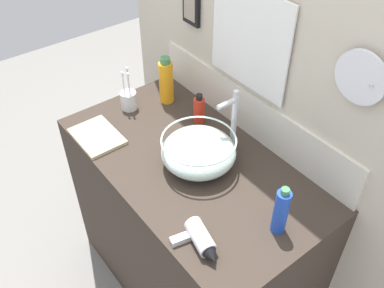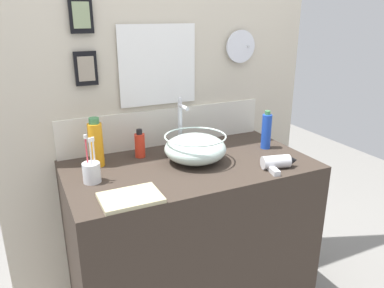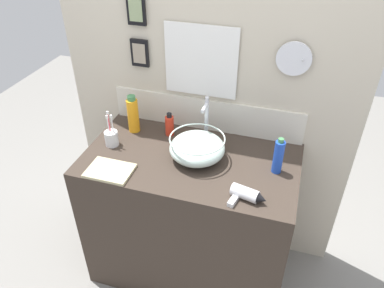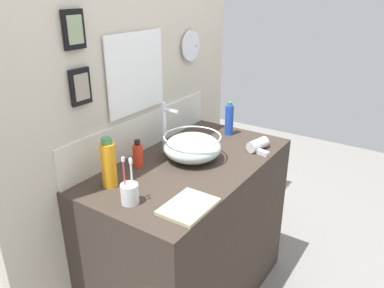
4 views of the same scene
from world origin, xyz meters
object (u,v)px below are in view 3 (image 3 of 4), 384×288
at_px(lotion_bottle, 133,115).
at_px(hand_towel, 110,171).
at_px(glass_bowl_sink, 197,148).
at_px(soap_dispenser, 278,157).
at_px(toothbrush_cup, 112,138).
at_px(shampoo_bottle, 170,125).
at_px(hair_drier, 247,195).
at_px(faucet, 206,118).

relative_size(lotion_bottle, hand_towel, 1.00).
bearing_deg(lotion_bottle, hand_towel, -84.05).
distance_m(glass_bowl_sink, soap_dispenser, 0.43).
bearing_deg(glass_bowl_sink, lotion_bottle, 160.69).
xyz_separation_m(toothbrush_cup, shampoo_bottle, (0.28, 0.20, 0.02)).
xyz_separation_m(hair_drier, hand_towel, (-0.72, -0.01, -0.02)).
distance_m(toothbrush_cup, shampoo_bottle, 0.34).
bearing_deg(hair_drier, faucet, 127.41).
relative_size(hair_drier, hand_towel, 0.78).
bearing_deg(lotion_bottle, toothbrush_cup, -108.78).
height_order(lotion_bottle, shampoo_bottle, lotion_bottle).
xyz_separation_m(faucet, toothbrush_cup, (-0.50, -0.20, -0.11)).
height_order(hair_drier, soap_dispenser, soap_dispenser).
bearing_deg(toothbrush_cup, soap_dispenser, 2.19).
height_order(glass_bowl_sink, soap_dispenser, soap_dispenser).
distance_m(faucet, lotion_bottle, 0.45).
bearing_deg(hand_towel, glass_bowl_sink, 31.75).
relative_size(shampoo_bottle, hand_towel, 0.61).
bearing_deg(shampoo_bottle, hand_towel, -112.63).
bearing_deg(hair_drier, toothbrush_cup, 164.99).
bearing_deg(faucet, soap_dispenser, -20.45).
bearing_deg(hand_towel, toothbrush_cup, 114.11).
bearing_deg(shampoo_bottle, lotion_bottle, -173.85).
distance_m(toothbrush_cup, lotion_bottle, 0.20).
xyz_separation_m(faucet, lotion_bottle, (-0.44, -0.02, -0.05)).
relative_size(hair_drier, soap_dispenser, 0.89).
bearing_deg(hand_towel, faucet, 46.49).
bearing_deg(soap_dispenser, hair_drier, -113.32).
xyz_separation_m(glass_bowl_sink, soap_dispenser, (0.43, 0.01, 0.03)).
bearing_deg(soap_dispenser, hand_towel, -162.38).
height_order(hair_drier, shampoo_bottle, shampoo_bottle).
relative_size(hair_drier, toothbrush_cup, 0.86).
distance_m(faucet, toothbrush_cup, 0.55).
distance_m(glass_bowl_sink, hand_towel, 0.48).
height_order(glass_bowl_sink, lotion_bottle, lotion_bottle).
distance_m(shampoo_bottle, hand_towel, 0.47).
height_order(faucet, soap_dispenser, faucet).
xyz_separation_m(soap_dispenser, hand_towel, (-0.83, -0.26, -0.09)).
distance_m(faucet, hair_drier, 0.54).
xyz_separation_m(faucet, hand_towel, (-0.40, -0.42, -0.15)).
height_order(lotion_bottle, soap_dispenser, lotion_bottle).
bearing_deg(shampoo_bottle, faucet, -1.19).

